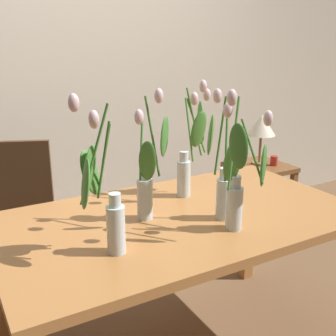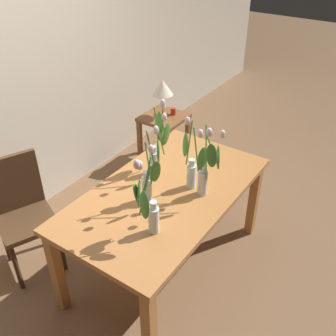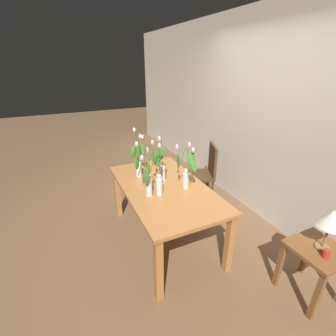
{
  "view_description": "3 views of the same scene",
  "coord_description": "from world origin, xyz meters",
  "px_view_note": "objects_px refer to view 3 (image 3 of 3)",
  "views": [
    {
      "loc": [
        -0.89,
        -1.45,
        1.48
      ],
      "look_at": [
        -0.04,
        0.04,
        0.95
      ],
      "focal_mm": 44.25,
      "sensor_mm": 36.0,
      "label": 1
    },
    {
      "loc": [
        -1.82,
        -1.26,
        2.41
      ],
      "look_at": [
        0.04,
        0.01,
        0.91
      ],
      "focal_mm": 41.9,
      "sensor_mm": 36.0,
      "label": 2
    },
    {
      "loc": [
        2.19,
        -0.97,
        2.05
      ],
      "look_at": [
        0.02,
        0.04,
        0.97
      ],
      "focal_mm": 25.49,
      "sensor_mm": 36.0,
      "label": 3
    }
  ],
  "objects_px": {
    "dining_table": "(164,193)",
    "side_table": "(316,258)",
    "pillar_candle": "(326,254)",
    "tulip_vase_2": "(138,160)",
    "tulip_vase_0": "(146,180)",
    "tulip_vase_3": "(157,178)",
    "tulip_vase_1": "(161,166)",
    "tulip_vase_4": "(186,171)",
    "dining_chair": "(205,171)",
    "table_lamp": "(332,219)"
  },
  "relations": [
    {
      "from": "dining_table",
      "to": "dining_chair",
      "type": "bearing_deg",
      "value": 120.88
    },
    {
      "from": "tulip_vase_1",
      "to": "dining_chair",
      "type": "bearing_deg",
      "value": 114.0
    },
    {
      "from": "dining_table",
      "to": "side_table",
      "type": "height_order",
      "value": "dining_table"
    },
    {
      "from": "tulip_vase_3",
      "to": "side_table",
      "type": "distance_m",
      "value": 1.64
    },
    {
      "from": "tulip_vase_0",
      "to": "table_lamp",
      "type": "relative_size",
      "value": 1.47
    },
    {
      "from": "dining_chair",
      "to": "dining_table",
      "type": "bearing_deg",
      "value": -59.12
    },
    {
      "from": "tulip_vase_0",
      "to": "side_table",
      "type": "height_order",
      "value": "tulip_vase_0"
    },
    {
      "from": "pillar_candle",
      "to": "tulip_vase_2",
      "type": "bearing_deg",
      "value": -150.48
    },
    {
      "from": "tulip_vase_1",
      "to": "table_lamp",
      "type": "xyz_separation_m",
      "value": [
        1.45,
        0.91,
        -0.07
      ]
    },
    {
      "from": "dining_chair",
      "to": "table_lamp",
      "type": "xyz_separation_m",
      "value": [
        1.85,
        0.0,
        0.33
      ]
    },
    {
      "from": "tulip_vase_4",
      "to": "table_lamp",
      "type": "height_order",
      "value": "tulip_vase_4"
    },
    {
      "from": "tulip_vase_2",
      "to": "table_lamp",
      "type": "bearing_deg",
      "value": 32.59
    },
    {
      "from": "table_lamp",
      "to": "pillar_candle",
      "type": "relative_size",
      "value": 5.31
    },
    {
      "from": "tulip_vase_0",
      "to": "tulip_vase_3",
      "type": "relative_size",
      "value": 1.04
    },
    {
      "from": "tulip_vase_2",
      "to": "tulip_vase_3",
      "type": "relative_size",
      "value": 1.04
    },
    {
      "from": "tulip_vase_2",
      "to": "dining_chair",
      "type": "distance_m",
      "value": 1.18
    },
    {
      "from": "dining_table",
      "to": "tulip_vase_4",
      "type": "xyz_separation_m",
      "value": [
        0.17,
        0.19,
        0.31
      ]
    },
    {
      "from": "tulip_vase_1",
      "to": "dining_chair",
      "type": "xyz_separation_m",
      "value": [
        -0.4,
        0.91,
        -0.4
      ]
    },
    {
      "from": "table_lamp",
      "to": "tulip_vase_1",
      "type": "bearing_deg",
      "value": -147.83
    },
    {
      "from": "side_table",
      "to": "table_lamp",
      "type": "bearing_deg",
      "value": 62.7
    },
    {
      "from": "tulip_vase_1",
      "to": "tulip_vase_3",
      "type": "height_order",
      "value": "tulip_vase_1"
    },
    {
      "from": "tulip_vase_1",
      "to": "tulip_vase_4",
      "type": "bearing_deg",
      "value": 27.54
    },
    {
      "from": "tulip_vase_2",
      "to": "tulip_vase_4",
      "type": "bearing_deg",
      "value": 30.97
    },
    {
      "from": "side_table",
      "to": "dining_chair",
      "type": "bearing_deg",
      "value": 179.47
    },
    {
      "from": "dining_table",
      "to": "pillar_candle",
      "type": "xyz_separation_m",
      "value": [
        1.38,
        0.85,
        -0.06
      ]
    },
    {
      "from": "dining_table",
      "to": "tulip_vase_1",
      "type": "xyz_separation_m",
      "value": [
        -0.15,
        0.02,
        0.28
      ]
    },
    {
      "from": "dining_table",
      "to": "tulip_vase_2",
      "type": "xyz_separation_m",
      "value": [
        -0.42,
        -0.16,
        0.3
      ]
    },
    {
      "from": "dining_chair",
      "to": "side_table",
      "type": "relative_size",
      "value": 1.69
    },
    {
      "from": "tulip_vase_0",
      "to": "tulip_vase_4",
      "type": "distance_m",
      "value": 0.45
    },
    {
      "from": "tulip_vase_1",
      "to": "pillar_candle",
      "type": "distance_m",
      "value": 1.77
    },
    {
      "from": "table_lamp",
      "to": "tulip_vase_4",
      "type": "bearing_deg",
      "value": -146.6
    },
    {
      "from": "tulip_vase_1",
      "to": "dining_chair",
      "type": "height_order",
      "value": "tulip_vase_1"
    },
    {
      "from": "pillar_candle",
      "to": "dining_table",
      "type": "bearing_deg",
      "value": -148.19
    },
    {
      "from": "tulip_vase_0",
      "to": "dining_chair",
      "type": "relative_size",
      "value": 0.63
    },
    {
      "from": "tulip_vase_0",
      "to": "side_table",
      "type": "xyz_separation_m",
      "value": [
        1.17,
        1.17,
        -0.49
      ]
    },
    {
      "from": "tulip_vase_1",
      "to": "table_lamp",
      "type": "height_order",
      "value": "tulip_vase_1"
    },
    {
      "from": "tulip_vase_2",
      "to": "tulip_vase_0",
      "type": "bearing_deg",
      "value": -9.89
    },
    {
      "from": "dining_table",
      "to": "side_table",
      "type": "relative_size",
      "value": 2.91
    },
    {
      "from": "dining_table",
      "to": "side_table",
      "type": "bearing_deg",
      "value": 35.39
    },
    {
      "from": "tulip_vase_2",
      "to": "dining_table",
      "type": "bearing_deg",
      "value": 21.14
    },
    {
      "from": "tulip_vase_0",
      "to": "table_lamp",
      "type": "xyz_separation_m",
      "value": [
        1.18,
        1.19,
        -0.07
      ]
    },
    {
      "from": "tulip_vase_3",
      "to": "table_lamp",
      "type": "bearing_deg",
      "value": 42.32
    },
    {
      "from": "side_table",
      "to": "tulip_vase_1",
      "type": "bearing_deg",
      "value": -148.21
    },
    {
      "from": "side_table",
      "to": "pillar_candle",
      "type": "bearing_deg",
      "value": -33.65
    },
    {
      "from": "pillar_candle",
      "to": "tulip_vase_1",
      "type": "bearing_deg",
      "value": -151.46
    },
    {
      "from": "dining_table",
      "to": "tulip_vase_2",
      "type": "relative_size",
      "value": 2.73
    },
    {
      "from": "tulip_vase_3",
      "to": "table_lamp",
      "type": "relative_size",
      "value": 1.41
    },
    {
      "from": "tulip_vase_4",
      "to": "side_table",
      "type": "distance_m",
      "value": 1.44
    },
    {
      "from": "tulip_vase_1",
      "to": "tulip_vase_4",
      "type": "distance_m",
      "value": 0.36
    },
    {
      "from": "tulip_vase_4",
      "to": "pillar_candle",
      "type": "height_order",
      "value": "tulip_vase_4"
    }
  ]
}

